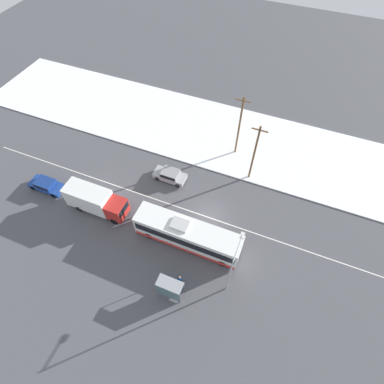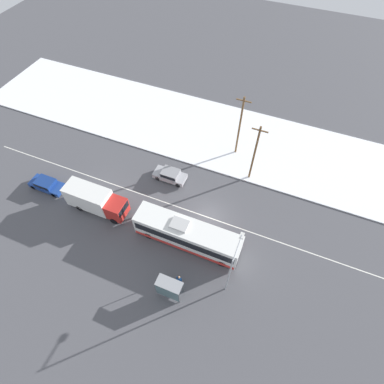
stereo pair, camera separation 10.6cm
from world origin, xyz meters
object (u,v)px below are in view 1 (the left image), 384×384
at_px(city_bus, 188,234).
at_px(pedestrian_at_stop, 180,279).
at_px(sedan_car, 170,175).
at_px(parked_car_near_truck, 46,185).
at_px(bus_shelter, 169,289).
at_px(streetlamp, 233,265).
at_px(utility_pole_roadside, 254,153).
at_px(box_truck, 95,200).
at_px(utility_pole_snowlot, 239,126).

bearing_deg(city_bus, pedestrian_at_stop, -77.34).
xyz_separation_m(sedan_car, pedestrian_at_stop, (6.43, -11.77, 0.21)).
xyz_separation_m(parked_car_near_truck, bus_shelter, (19.23, -6.18, 0.92)).
height_order(sedan_car, streetlamp, streetlamp).
bearing_deg(utility_pole_roadside, streetlamp, -82.70).
xyz_separation_m(box_truck, bus_shelter, (11.88, -5.98, -0.08)).
distance_m(box_truck, bus_shelter, 13.30).
bearing_deg(city_bus, parked_car_near_truck, 179.28).
bearing_deg(streetlamp, box_truck, 170.78).
xyz_separation_m(city_bus, parked_car_near_truck, (-18.66, 0.23, -0.87)).
relative_size(city_bus, streetlamp, 1.68).
height_order(box_truck, utility_pole_snowlot, utility_pole_snowlot).
xyz_separation_m(bus_shelter, streetlamp, (4.86, 3.26, 2.70)).
xyz_separation_m(parked_car_near_truck, utility_pole_snowlot, (19.42, 14.53, 3.86)).
xyz_separation_m(bus_shelter, utility_pole_roadside, (3.08, 17.19, 2.69)).
relative_size(bus_shelter, streetlamp, 0.36).
bearing_deg(parked_car_near_truck, bus_shelter, -17.81).
bearing_deg(parked_car_near_truck, pedestrian_at_stop, -13.52).
distance_m(utility_pole_roadside, utility_pole_snowlot, 4.56).
height_order(sedan_car, bus_shelter, bus_shelter).
height_order(pedestrian_at_stop, streetlamp, streetlamp).
distance_m(box_truck, utility_pole_roadside, 18.87).
xyz_separation_m(box_truck, sedan_car, (5.89, 7.24, -0.98)).
distance_m(sedan_car, utility_pole_roadside, 10.53).
bearing_deg(box_truck, pedestrian_at_stop, -20.18).
height_order(city_bus, box_truck, city_bus).
bearing_deg(streetlamp, sedan_car, 137.47).
bearing_deg(box_truck, city_bus, -0.15).
xyz_separation_m(parked_car_near_truck, pedestrian_at_stop, (19.67, -4.73, 0.24)).
bearing_deg(streetlamp, utility_pole_roadside, 97.30).
relative_size(city_bus, box_truck, 1.60).
bearing_deg(sedan_car, utility_pole_roadside, -156.40).
bearing_deg(streetlamp, parked_car_near_truck, 173.09).
xyz_separation_m(bus_shelter, utility_pole_snowlot, (0.19, 20.71, 2.93)).
bearing_deg(bus_shelter, pedestrian_at_stop, 73.48).
distance_m(city_bus, streetlamp, 6.66).
bearing_deg(city_bus, utility_pole_roadside, 71.98).
relative_size(parked_car_near_truck, utility_pole_roadside, 0.52).
xyz_separation_m(box_truck, utility_pole_snowlot, (12.07, 14.73, 2.86)).
relative_size(pedestrian_at_stop, utility_pole_snowlot, 0.18).
xyz_separation_m(city_bus, streetlamp, (5.44, -2.69, 2.76)).
bearing_deg(sedan_car, streetlamp, 137.47).
distance_m(parked_car_near_truck, pedestrian_at_stop, 20.23).
relative_size(box_truck, pedestrian_at_stop, 4.44).
height_order(streetlamp, utility_pole_snowlot, utility_pole_snowlot).
bearing_deg(utility_pole_roadside, city_bus, -108.02).
height_order(box_truck, parked_car_near_truck, box_truck).
height_order(bus_shelter, utility_pole_roadside, utility_pole_roadside).
distance_m(box_truck, pedestrian_at_stop, 13.14).
bearing_deg(city_bus, utility_pole_snowlot, 87.03).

